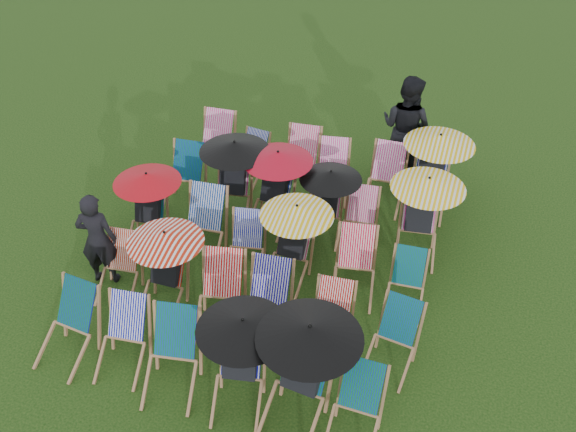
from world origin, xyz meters
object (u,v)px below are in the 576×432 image
(deckchair_0, at_px, (66,327))
(deckchair_5, at_px, (355,411))
(person_rear, at_px, (406,127))
(person_left, at_px, (98,239))
(deckchair_29, at_px, (432,171))

(deckchair_0, xyz_separation_m, deckchair_5, (3.85, 0.02, -0.04))
(deckchair_0, xyz_separation_m, person_rear, (3.30, 5.64, 0.48))
(person_left, bearing_deg, deckchair_29, -156.92)
(deckchair_0, bearing_deg, person_left, 109.67)
(person_left, bearing_deg, deckchair_5, 146.75)
(deckchair_0, height_order, person_rear, person_rear)
(deckchair_0, relative_size, deckchair_29, 0.70)
(deckchair_29, relative_size, person_rear, 0.71)
(person_rear, bearing_deg, person_left, 68.55)
(deckchair_5, xyz_separation_m, deckchair_29, (0.08, 4.74, 0.28))
(deckchair_5, relative_size, deckchair_29, 0.65)
(deckchair_5, height_order, person_rear, person_rear)
(deckchair_5, distance_m, person_left, 4.42)
(deckchair_29, bearing_deg, deckchair_5, -94.69)
(deckchair_5, bearing_deg, person_left, 162.93)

